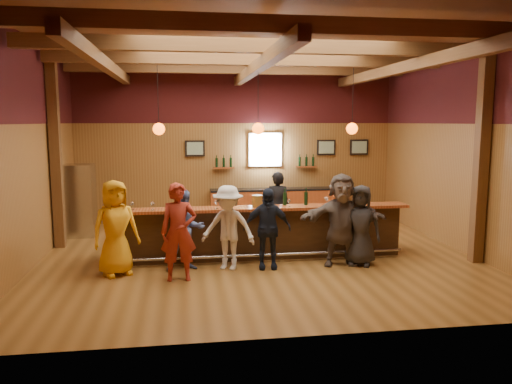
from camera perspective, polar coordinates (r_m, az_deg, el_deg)
room at (r=10.35m, az=0.20°, el=10.08°), size 9.04×9.00×4.52m
bar_counter at (r=10.69m, az=0.21°, el=-4.51°), size 6.30×1.07×1.11m
back_bar_cabinet at (r=14.35m, az=2.77°, el=-1.46°), size 4.00×0.52×0.95m
window at (r=14.33m, az=1.06°, el=4.87°), size 0.95×0.09×0.95m
framed_pictures at (r=14.48m, az=4.47°, el=5.07°), size 5.35×0.05×0.45m
wine_shelves at (r=14.29m, az=1.10°, el=3.13°), size 3.00×0.18×0.30m
pendant_lights at (r=10.28m, az=0.24°, el=7.28°), size 4.24×0.24×1.37m
stainless_fridge at (r=13.17m, az=-19.47°, el=-0.91°), size 0.70×0.70×1.80m
customer_orange at (r=9.62m, az=-15.76°, el=-3.97°), size 1.04×0.90×1.79m
customer_redvest at (r=9.07m, az=-8.83°, el=-4.52°), size 0.65×0.43×1.77m
customer_denim at (r=9.68m, az=-8.09°, el=-4.34°), size 0.85×0.71×1.56m
customer_white at (r=9.64m, az=-3.20°, el=-4.10°), size 1.21×0.97×1.64m
customer_navy at (r=9.70m, az=1.27°, el=-4.19°), size 0.96×0.48×1.58m
customer_brown at (r=10.03m, az=9.73°, el=-3.14°), size 1.75×0.69×1.84m
customer_dark at (r=10.14m, az=11.85°, el=-3.74°), size 0.93×0.79×1.61m
bartender at (r=11.85m, az=2.46°, el=-1.70°), size 0.70×0.57×1.68m
ice_bucket at (r=10.21m, az=0.15°, el=-1.05°), size 0.22×0.22×0.24m
bottle_a at (r=10.45m, az=3.32°, el=-0.76°), size 0.08×0.08×0.36m
bottle_b at (r=10.52m, az=5.73°, el=-0.70°), size 0.08×0.08×0.37m
glass_a at (r=10.18m, az=-13.96°, el=-1.35°), size 0.07×0.07×0.16m
glass_b at (r=10.06m, az=-11.73°, el=-1.38°), size 0.07×0.07×0.17m
glass_c at (r=10.08m, az=-8.06°, el=-1.20°), size 0.08×0.08×0.18m
glass_d at (r=10.02m, az=-4.57°, el=-1.20°), size 0.08×0.08×0.18m
glass_e at (r=10.17m, az=-3.04°, el=-1.06°), size 0.08×0.08×0.18m
glass_f at (r=10.25m, az=3.79°, el=-1.07°), size 0.07×0.07×0.16m
glass_g at (r=10.51m, az=8.07°, el=-0.80°), size 0.08×0.08×0.19m
glass_h at (r=10.77m, az=12.14°, el=-0.69°), size 0.08×0.08×0.19m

